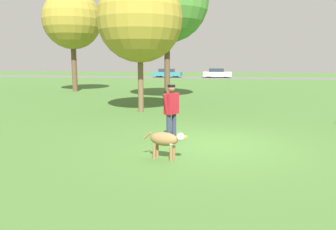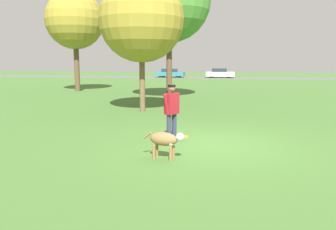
{
  "view_description": "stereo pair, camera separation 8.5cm",
  "coord_description": "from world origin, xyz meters",
  "px_view_note": "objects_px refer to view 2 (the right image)",
  "views": [
    {
      "loc": [
        0.33,
        -8.74,
        2.23
      ],
      "look_at": [
        -1.06,
        -0.76,
        0.9
      ],
      "focal_mm": 35.0,
      "sensor_mm": 36.0,
      "label": 1
    },
    {
      "loc": [
        0.42,
        -8.72,
        2.23
      ],
      "look_at": [
        -1.06,
        -0.76,
        0.9
      ],
      "focal_mm": 35.0,
      "sensor_mm": 36.0,
      "label": 2
    }
  ],
  "objects_px": {
    "dog": "(165,140)",
    "person": "(172,109)",
    "parked_car_white": "(220,73)",
    "tree_near_left": "(141,19)",
    "tree_far_left": "(75,20)",
    "parked_car_teal": "(170,73)",
    "tree_mid_center": "(169,0)",
    "frisbee": "(184,137)"
  },
  "relations": [
    {
      "from": "tree_mid_center",
      "to": "tree_near_left",
      "type": "xyz_separation_m",
      "value": [
        -0.28,
        -5.1,
        -1.67
      ]
    },
    {
      "from": "parked_car_teal",
      "to": "parked_car_white",
      "type": "bearing_deg",
      "value": 1.65
    },
    {
      "from": "dog",
      "to": "parked_car_white",
      "type": "relative_size",
      "value": 0.27
    },
    {
      "from": "frisbee",
      "to": "parked_car_white",
      "type": "bearing_deg",
      "value": 89.94
    },
    {
      "from": "person",
      "to": "parked_car_white",
      "type": "xyz_separation_m",
      "value": [
        0.29,
        36.98,
        -0.31
      ]
    },
    {
      "from": "tree_near_left",
      "to": "dog",
      "type": "bearing_deg",
      "value": -70.96
    },
    {
      "from": "person",
      "to": "tree_mid_center",
      "type": "distance_m",
      "value": 11.53
    },
    {
      "from": "person",
      "to": "parked_car_teal",
      "type": "xyz_separation_m",
      "value": [
        -6.66,
        37.0,
        -0.33
      ]
    },
    {
      "from": "dog",
      "to": "frisbee",
      "type": "height_order",
      "value": "dog"
    },
    {
      "from": "dog",
      "to": "frisbee",
      "type": "bearing_deg",
      "value": 99.15
    },
    {
      "from": "tree_far_left",
      "to": "parked_car_teal",
      "type": "relative_size",
      "value": 1.85
    },
    {
      "from": "parked_car_white",
      "to": "tree_far_left",
      "type": "bearing_deg",
      "value": -114.43
    },
    {
      "from": "frisbee",
      "to": "tree_mid_center",
      "type": "distance_m",
      "value": 11.37
    },
    {
      "from": "person",
      "to": "tree_mid_center",
      "type": "bearing_deg",
      "value": 38.29
    },
    {
      "from": "person",
      "to": "tree_far_left",
      "type": "distance_m",
      "value": 17.86
    },
    {
      "from": "tree_far_left",
      "to": "parked_car_teal",
      "type": "height_order",
      "value": "tree_far_left"
    },
    {
      "from": "parked_car_teal",
      "to": "parked_car_white",
      "type": "xyz_separation_m",
      "value": [
        6.95,
        -0.02,
        0.02
      ]
    },
    {
      "from": "frisbee",
      "to": "parked_car_teal",
      "type": "height_order",
      "value": "parked_car_teal"
    },
    {
      "from": "tree_near_left",
      "to": "parked_car_white",
      "type": "xyz_separation_m",
      "value": [
        2.53,
        31.74,
        -3.36
      ]
    },
    {
      "from": "dog",
      "to": "parked_car_teal",
      "type": "bearing_deg",
      "value": 112.31
    },
    {
      "from": "person",
      "to": "tree_mid_center",
      "type": "relative_size",
      "value": 0.2
    },
    {
      "from": "tree_near_left",
      "to": "parked_car_white",
      "type": "bearing_deg",
      "value": 85.45
    },
    {
      "from": "frisbee",
      "to": "tree_far_left",
      "type": "distance_m",
      "value": 17.68
    },
    {
      "from": "person",
      "to": "parked_car_white",
      "type": "bearing_deg",
      "value": 27.13
    },
    {
      "from": "tree_mid_center",
      "to": "parked_car_white",
      "type": "height_order",
      "value": "tree_mid_center"
    },
    {
      "from": "person",
      "to": "tree_mid_center",
      "type": "xyz_separation_m",
      "value": [
        -1.95,
        10.34,
        4.72
      ]
    },
    {
      "from": "person",
      "to": "parked_car_teal",
      "type": "distance_m",
      "value": 37.6
    },
    {
      "from": "dog",
      "to": "person",
      "type": "bearing_deg",
      "value": 106.93
    },
    {
      "from": "tree_far_left",
      "to": "parked_car_white",
      "type": "bearing_deg",
      "value": 66.11
    },
    {
      "from": "tree_near_left",
      "to": "parked_car_white",
      "type": "height_order",
      "value": "tree_near_left"
    },
    {
      "from": "tree_far_left",
      "to": "parked_car_teal",
      "type": "xyz_separation_m",
      "value": [
        3.07,
        22.65,
        -4.6
      ]
    },
    {
      "from": "frisbee",
      "to": "parked_car_white",
      "type": "height_order",
      "value": "parked_car_white"
    },
    {
      "from": "frisbee",
      "to": "parked_car_teal",
      "type": "relative_size",
      "value": 0.06
    },
    {
      "from": "dog",
      "to": "tree_far_left",
      "type": "relative_size",
      "value": 0.14
    },
    {
      "from": "person",
      "to": "frisbee",
      "type": "relative_size",
      "value": 6.59
    },
    {
      "from": "dog",
      "to": "parked_car_white",
      "type": "distance_m",
      "value": 38.58
    },
    {
      "from": "tree_near_left",
      "to": "person",
      "type": "bearing_deg",
      "value": -66.93
    },
    {
      "from": "tree_near_left",
      "to": "parked_car_teal",
      "type": "distance_m",
      "value": 32.25
    },
    {
      "from": "person",
      "to": "frisbee",
      "type": "height_order",
      "value": "person"
    },
    {
      "from": "frisbee",
      "to": "tree_far_left",
      "type": "relative_size",
      "value": 0.03
    },
    {
      "from": "person",
      "to": "frisbee",
      "type": "distance_m",
      "value": 1.21
    },
    {
      "from": "dog",
      "to": "frisbee",
      "type": "xyz_separation_m",
      "value": [
        0.13,
        2.32,
        -0.44
      ]
    }
  ]
}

